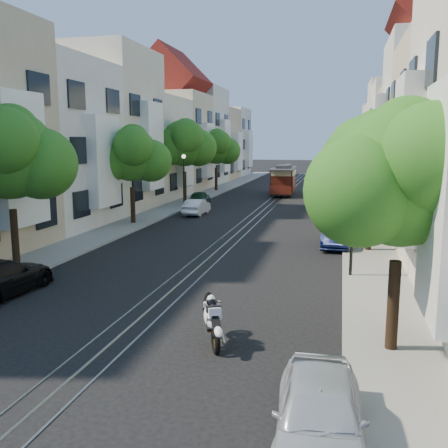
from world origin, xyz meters
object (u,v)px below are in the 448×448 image
Objects in this scene: sportbike_rider at (212,318)px; tree_e_d at (359,146)px; parked_car_e_far at (324,200)px; parked_car_w_mid at (197,207)px; tree_w_c at (185,144)px; parked_car_e_mid at (335,234)px; parked_car_e_near at (319,414)px; tree_e_a at (403,180)px; tree_e_c at (364,152)px; lamp_west at (184,173)px; cable_car at (283,179)px; tree_e_b at (374,154)px; tree_w_a at (10,156)px; parked_car_w_far at (200,198)px; tree_w_b at (132,156)px; lamp_east at (353,206)px; tree_w_d at (217,148)px.

tree_e_d is at bearing 57.84° from sportbike_rider.
parked_car_e_far reaches higher than parked_car_w_mid.
tree_w_c reaches higher than parked_car_e_mid.
sportbike_rider is at bearing -71.06° from tree_w_c.
parked_car_e_mid is at bearing 87.48° from parked_car_e_near.
tree_e_d is at bearing -134.03° from parked_car_w_mid.
tree_e_c reaches higher than tree_e_a.
parked_car_e_mid reaches higher than parked_car_w_mid.
lamp_west is 0.58× the size of cable_car.
cable_car is 24.80m from parked_car_e_mid.
tree_e_c is at bearing 90.00° from tree_e_a.
parked_car_e_far is at bearing 95.59° from tree_e_a.
tree_e_b is 22.00m from tree_e_d.
tree_w_a is at bearing -148.76° from parked_car_e_mid.
lamp_west reaches higher than sportbike_rider.
parked_car_w_far is at bearing 107.02° from parked_car_e_near.
tree_w_b is at bearing 118.11° from parked_car_e_near.
lamp_west is at bearing 136.15° from tree_e_b.
tree_e_c is 27.85m from parked_car_e_near.
sportbike_rider is 23.64m from parked_car_w_mid.
parked_car_e_far is at bearing -145.85° from parked_car_w_mid.
lamp_east is 30.72m from cable_car.
tree_w_a reaches higher than cable_car.
lamp_east is at bearing -93.44° from tree_e_c.
tree_e_a is 41.57m from tree_w_d.
lamp_west is (-13.56, 13.02, -1.89)m from tree_e_b.
parked_car_w_far is at bearing -151.57° from tree_e_d.
parked_car_e_far is (-1.78, 21.01, -2.21)m from lamp_east.
parked_car_w_far is (-12.86, 27.04, -3.78)m from tree_e_a.
tree_w_a is at bearing -90.00° from tree_w_b.
parked_car_e_near is at bearing -59.38° from tree_w_b.
tree_e_a is 1.51× the size of lamp_west.
tree_e_a is at bearing 67.31° from parked_car_e_near.
tree_e_c is 1.57× the size of lamp_west.
parked_car_e_far is at bearing -43.26° from tree_w_d.
sportbike_rider is (9.79, -28.52, -4.33)m from tree_w_c.
cable_car is 1.87× the size of parked_car_e_mid.
tree_e_a is 1.79× the size of parked_car_w_mid.
parked_car_w_mid is at bearing 61.46° from tree_w_b.
tree_e_a is 1.00× the size of tree_w_b.
tree_e_c reaches higher than parked_car_e_near.
tree_w_b is at bearing 94.64° from sportbike_rider.
tree_w_c is at bearing -157.38° from tree_e_d.
lamp_west is (0.84, 8.02, -1.55)m from tree_w_b.
parked_car_e_near is at bearing -93.45° from tree_e_c.
tree_e_a is at bearing -62.78° from tree_w_c.
tree_w_a reaches higher than tree_w_b.
tree_w_c reaches higher than lamp_west.
parked_car_e_near reaches higher than sportbike_rider.
tree_e_c is at bearing -90.00° from tree_e_d.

